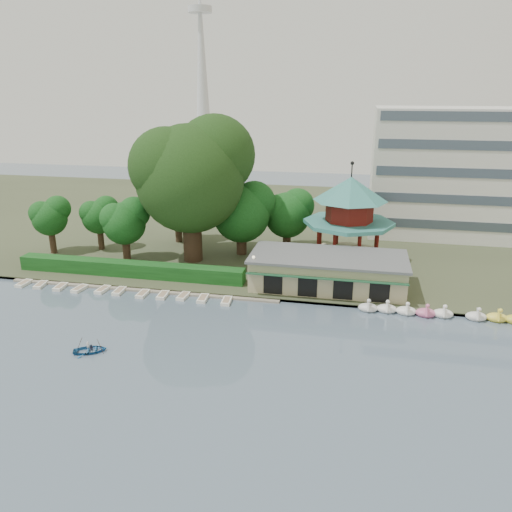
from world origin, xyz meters
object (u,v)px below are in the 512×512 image
(big_tree, at_px, (192,171))
(dock, at_px, (142,289))
(pavilion, at_px, (349,211))
(boathouse, at_px, (328,271))
(rowboat_with_passengers, at_px, (90,348))

(big_tree, bearing_deg, dock, -106.16)
(pavilion, height_order, big_tree, big_tree)
(boathouse, xyz_separation_m, big_tree, (-18.80, 6.26, 10.37))
(pavilion, xyz_separation_m, big_tree, (-20.80, -3.77, 5.25))
(boathouse, height_order, big_tree, big_tree)
(pavilion, relative_size, rowboat_with_passengers, 2.67)
(big_tree, relative_size, rowboat_with_passengers, 3.90)
(dock, height_order, pavilion, pavilion)
(dock, height_order, big_tree, big_tree)
(boathouse, relative_size, pavilion, 1.38)
(boathouse, distance_m, pavilion, 11.43)
(dock, distance_m, big_tree, 17.06)
(pavilion, height_order, rowboat_with_passengers, pavilion)
(big_tree, height_order, rowboat_with_passengers, big_tree)
(boathouse, bearing_deg, dock, -167.76)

